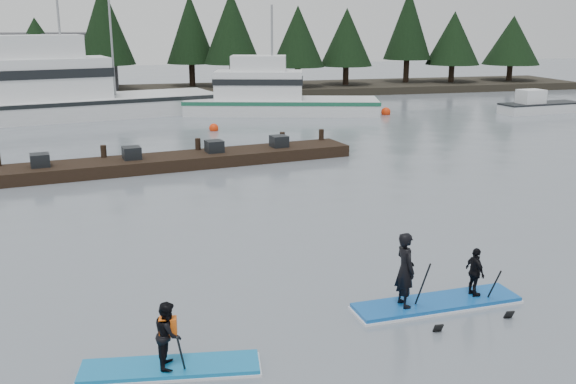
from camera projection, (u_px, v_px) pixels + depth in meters
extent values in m
plane|color=slate|center=(358.00, 315.00, 13.42)|extent=(160.00, 160.00, 0.00)
cube|color=#2D281E|center=(181.00, 91.00, 52.69)|extent=(70.00, 8.00, 0.60)
cube|color=#4C4C51|center=(0.00, 66.00, 50.70)|extent=(18.00, 6.00, 5.00)
cube|color=silver|center=(81.00, 115.00, 40.84)|extent=(17.82, 8.53, 2.29)
cube|color=white|center=(43.00, 79.00, 39.31)|extent=(8.31, 5.09, 2.48)
cylinder|color=gray|center=(60.00, 37.00, 39.20)|extent=(0.14, 0.14, 7.46)
cube|color=silver|center=(282.00, 112.00, 42.35)|extent=(13.03, 6.80, 1.79)
cube|color=white|center=(259.00, 85.00, 41.93)|extent=(6.12, 3.99, 1.79)
cylinder|color=gray|center=(272.00, 52.00, 41.37)|extent=(0.14, 0.14, 5.94)
cube|color=silver|center=(540.00, 108.00, 42.68)|extent=(5.80, 2.32, 0.66)
cube|color=black|center=(180.00, 161.00, 26.93)|extent=(15.17, 4.45, 0.50)
sphere|color=red|center=(386.00, 115.00, 41.87)|extent=(0.61, 0.61, 0.61)
sphere|color=red|center=(214.00, 131.00, 35.77)|extent=(0.52, 0.52, 0.52)
cube|color=#1273B0|center=(170.00, 368.00, 11.25)|extent=(3.19, 1.16, 0.12)
imported|color=black|center=(168.00, 334.00, 11.08)|extent=(0.52, 0.63, 1.19)
cube|color=orange|center=(168.00, 326.00, 11.04)|extent=(0.32, 0.24, 0.32)
cylinder|color=black|center=(184.00, 364.00, 11.02)|extent=(0.27, 0.85, 1.47)
cube|color=#1154A8|center=(437.00, 303.00, 13.81)|extent=(3.73, 1.08, 0.13)
imported|color=black|center=(405.00, 270.00, 13.35)|extent=(0.42, 0.61, 1.61)
cylinder|color=black|center=(420.00, 292.00, 13.34)|extent=(0.11, 0.95, 1.62)
imported|color=black|center=(475.00, 272.00, 13.91)|extent=(0.30, 0.65, 1.09)
cylinder|color=black|center=(489.00, 295.00, 13.90)|extent=(0.11, 0.85, 1.43)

